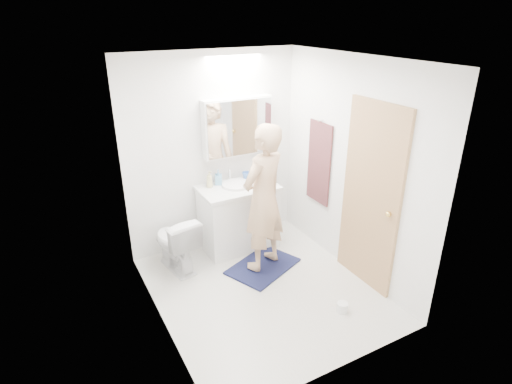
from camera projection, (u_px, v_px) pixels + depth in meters
floor at (263, 289)px, 4.52m from camera, size 2.50×2.50×0.00m
ceiling at (265, 59)px, 3.56m from camera, size 2.50×2.50×0.00m
wall_back at (213, 153)px, 5.05m from camera, size 2.50×0.00×2.50m
wall_front at (348, 246)px, 3.04m from camera, size 2.50×0.00×2.50m
wall_left at (152, 212)px, 3.56m from camera, size 0.00×2.50×2.50m
wall_right at (352, 169)px, 4.53m from camera, size 0.00×2.50×2.50m
vanity_cabinet at (238, 218)px, 5.23m from camera, size 0.90×0.55×0.78m
countertop at (238, 188)px, 5.06m from camera, size 0.95×0.58×0.04m
sink_basin at (237, 185)px, 5.07m from camera, size 0.36×0.36×0.03m
faucet at (230, 175)px, 5.20m from camera, size 0.02×0.02×0.16m
medicine_cabinet at (237, 127)px, 5.00m from camera, size 0.88×0.14×0.70m
mirror_panel at (240, 128)px, 4.94m from camera, size 0.84×0.01×0.66m
toilet at (175, 242)px, 4.77m from camera, size 0.48×0.72×0.68m
bath_rug at (263, 266)px, 4.91m from camera, size 0.95×0.82×0.02m
person at (263, 199)px, 4.56m from camera, size 0.72×0.61×1.69m
door at (371, 198)px, 4.32m from camera, size 0.04×0.80×2.00m
door_knob at (388, 214)px, 4.08m from camera, size 0.06×0.06×0.06m
towel at (319, 163)px, 5.00m from camera, size 0.02×0.42×1.00m
towel_hook at (321, 121)px, 4.79m from camera, size 0.07×0.02×0.02m
soap_bottle_a at (209, 179)px, 5.00m from camera, size 0.11×0.11×0.20m
soap_bottle_b at (218, 177)px, 5.09m from camera, size 0.11×0.11×0.19m
toothbrush_cup at (246, 176)px, 5.25m from camera, size 0.12×0.12×0.10m
toilet_paper_roll at (342, 307)px, 4.17m from camera, size 0.11×0.11×0.10m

